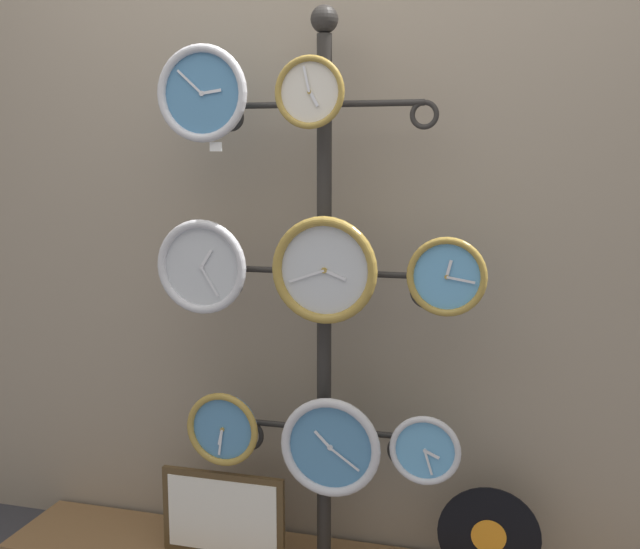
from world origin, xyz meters
name	(u,v)px	position (x,y,z in m)	size (l,w,h in m)	color
shop_wall	(337,152)	(0.00, 0.57, 1.40)	(4.40, 0.04, 2.80)	gray
display_stand	(324,383)	(0.00, 0.41, 0.66)	(0.76, 0.40, 1.83)	#282623
clock_top_left	(202,94)	(-0.36, 0.32, 1.57)	(0.30, 0.04, 0.30)	#4C84B2
clock_top_center	(310,92)	(-0.01, 0.30, 1.57)	(0.21, 0.04, 0.21)	silver
clock_middle_left	(202,267)	(-0.38, 0.32, 1.04)	(0.30, 0.04, 0.30)	silver
clock_middle_center	(325,270)	(0.03, 0.32, 1.04)	(0.33, 0.04, 0.33)	silver
clock_middle_right	(447,277)	(0.39, 0.32, 1.04)	(0.23, 0.04, 0.23)	#60A8DB
clock_bottom_left	(223,429)	(-0.31, 0.31, 0.51)	(0.25, 0.04, 0.25)	#4C84B2
clock_bottom_center	(331,447)	(0.05, 0.31, 0.49)	(0.32, 0.04, 0.32)	#4C84B2
clock_bottom_right	(425,450)	(0.34, 0.33, 0.50)	(0.22, 0.04, 0.22)	#60A8DB
vinyl_record	(489,536)	(0.54, 0.38, 0.22)	(0.32, 0.01, 0.32)	black
picture_frame	(223,515)	(-0.32, 0.32, 0.21)	(0.43, 0.02, 0.29)	#4C381E
price_tag_upper	(216,147)	(-0.32, 0.32, 1.41)	(0.04, 0.00, 0.03)	white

